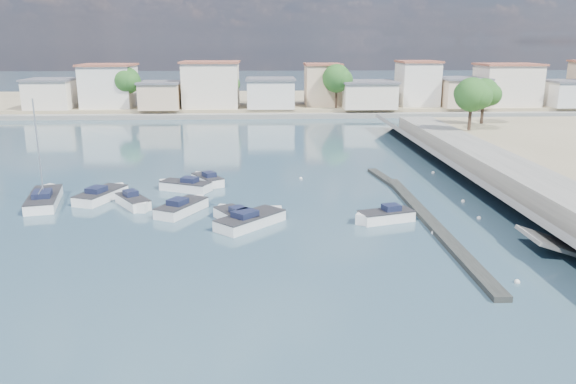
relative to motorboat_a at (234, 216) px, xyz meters
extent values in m
plane|color=#294353|center=(7.70, 28.50, -0.38)|extent=(400.00, 400.00, 0.00)
cube|color=slate|center=(26.20, 1.50, 0.52)|extent=(5.00, 90.00, 1.80)
cube|color=slate|center=(21.85, 1.50, 0.52)|extent=(4.17, 90.00, 2.86)
cube|color=slate|center=(21.70, -7.50, 0.02)|extent=(5.31, 3.50, 1.94)
cube|color=black|center=(14.70, -1.50, -0.20)|extent=(1.00, 26.00, 0.35)
cube|color=black|center=(14.20, 12.50, -0.23)|extent=(2.00, 8.05, 0.30)
cube|color=gray|center=(7.70, 80.50, 0.32)|extent=(160.00, 40.00, 1.40)
cube|color=slate|center=(7.70, 59.50, 0.02)|extent=(160.00, 2.50, 0.80)
cube|color=beige|center=(-36.30, 64.50, 3.52)|extent=(8.00, 8.00, 5.00)
cube|color=#595960|center=(-36.30, 64.50, 6.20)|extent=(8.48, 8.48, 0.35)
cube|color=silver|center=(-26.30, 66.50, 4.77)|extent=(9.00, 9.00, 7.50)
cube|color=#99513D|center=(-26.30, 66.50, 8.70)|extent=(9.54, 9.54, 0.35)
cube|color=beige|center=(-16.30, 63.50, 3.27)|extent=(7.00, 8.00, 4.50)
cube|color=#595960|center=(-16.30, 63.50, 5.70)|extent=(7.42, 8.48, 0.35)
cube|color=beige|center=(-7.30, 65.50, 5.02)|extent=(10.00, 9.00, 8.00)
cube|color=#99513D|center=(-7.30, 65.50, 9.20)|extent=(10.60, 9.54, 0.35)
cube|color=silver|center=(3.70, 64.50, 3.52)|extent=(8.50, 8.50, 5.00)
cube|color=#595960|center=(3.70, 64.50, 6.20)|extent=(9.01, 9.01, 0.35)
cube|color=beige|center=(13.70, 67.50, 4.77)|extent=(6.50, 7.50, 7.50)
cube|color=#99513D|center=(13.70, 67.50, 8.70)|extent=(6.89, 7.95, 0.35)
cube|color=beige|center=(21.70, 63.50, 3.27)|extent=(9.50, 9.00, 4.50)
cube|color=#595960|center=(21.70, 63.50, 5.70)|extent=(10.07, 9.54, 0.35)
cube|color=silver|center=(31.70, 66.50, 5.02)|extent=(7.00, 8.00, 8.00)
cube|color=#99513D|center=(31.70, 66.50, 9.20)|extent=(7.42, 8.48, 0.35)
cube|color=beige|center=(39.70, 64.50, 3.52)|extent=(8.00, 9.00, 5.00)
cube|color=#595960|center=(39.70, 64.50, 6.20)|extent=(8.48, 9.54, 0.35)
cube|color=beige|center=(48.70, 65.50, 4.77)|extent=(10.50, 8.50, 7.50)
cube|color=#99513D|center=(48.70, 65.50, 8.70)|extent=(11.13, 9.01, 0.35)
cube|color=silver|center=(59.70, 63.50, 3.27)|extent=(7.50, 7.50, 4.50)
cube|color=#595960|center=(59.70, 63.50, 5.70)|extent=(7.95, 7.95, 0.35)
cylinder|color=#38281E|center=(-22.30, 63.50, 2.71)|extent=(0.44, 0.44, 3.38)
sphere|color=#20521B|center=(-22.30, 63.50, 6.05)|extent=(4.80, 4.80, 4.80)
sphere|color=#20521B|center=(-21.40, 62.90, 5.82)|extent=(3.60, 3.60, 3.60)
sphere|color=#20521B|center=(-23.05, 63.95, 6.20)|extent=(3.30, 3.30, 3.30)
cylinder|color=#38281E|center=(-4.30, 66.50, 2.48)|extent=(0.44, 0.44, 2.93)
sphere|color=#20521B|center=(-4.30, 66.50, 5.38)|extent=(4.16, 4.16, 4.16)
sphere|color=#20521B|center=(-3.52, 65.98, 5.18)|extent=(3.12, 3.12, 3.12)
sphere|color=#20521B|center=(-4.95, 66.89, 5.51)|extent=(2.86, 2.86, 2.86)
cylinder|color=#38281E|center=(15.70, 62.50, 2.82)|extent=(0.44, 0.44, 3.60)
sphere|color=#20521B|center=(15.70, 62.50, 6.38)|extent=(5.12, 5.12, 5.12)
sphere|color=#20521B|center=(16.66, 61.86, 6.14)|extent=(3.84, 3.84, 3.84)
sphere|color=#20521B|center=(14.90, 62.98, 6.54)|extent=(3.52, 3.52, 3.52)
cylinder|color=#38281E|center=(31.70, 65.50, 2.60)|extent=(0.44, 0.44, 3.15)
sphere|color=#20521B|center=(31.70, 65.50, 5.71)|extent=(4.48, 4.48, 4.48)
sphere|color=#20521B|center=(32.54, 64.94, 5.50)|extent=(3.36, 3.36, 3.36)
sphere|color=#20521B|center=(31.00, 65.92, 5.85)|extent=(3.08, 3.08, 3.08)
cylinder|color=#38281E|center=(47.70, 64.50, 2.37)|extent=(0.44, 0.44, 2.70)
sphere|color=#20521B|center=(47.70, 64.50, 5.04)|extent=(3.84, 3.84, 3.84)
sphere|color=#20521B|center=(48.42, 64.02, 4.86)|extent=(2.88, 2.88, 2.88)
sphere|color=#20521B|center=(47.10, 64.86, 5.16)|extent=(2.64, 2.64, 2.64)
cylinder|color=#38281E|center=(29.70, 32.50, 3.00)|extent=(0.44, 0.44, 3.15)
sphere|color=#20521B|center=(29.70, 32.50, 6.11)|extent=(4.48, 4.48, 4.48)
sphere|color=#20521B|center=(30.54, 31.94, 5.90)|extent=(3.36, 3.36, 3.36)
sphere|color=#20521B|center=(29.00, 32.92, 6.25)|extent=(3.08, 3.08, 3.08)
cylinder|color=#38281E|center=(33.70, 38.50, 2.88)|extent=(0.44, 0.44, 2.93)
sphere|color=#20521B|center=(33.70, 38.50, 5.78)|extent=(4.16, 4.16, 4.16)
sphere|color=#20521B|center=(34.48, 37.98, 5.58)|extent=(3.12, 3.12, 3.12)
sphere|color=#20521B|center=(33.05, 38.89, 5.91)|extent=(2.86, 2.86, 2.86)
cube|color=white|center=(0.12, -0.20, -0.08)|extent=(3.65, 4.54, 1.00)
cube|color=white|center=(-0.83, 1.38, -0.08)|extent=(1.44, 1.44, 1.00)
cube|color=#262628|center=(0.12, -0.20, 0.42)|extent=(3.68, 4.56, 0.08)
cube|color=#181D38|center=(0.34, -0.57, 0.66)|extent=(1.56, 1.64, 0.48)
cube|color=white|center=(-4.31, 2.36, -0.08)|extent=(3.95, 5.15, 1.00)
cube|color=white|center=(-3.36, 4.18, -0.08)|extent=(1.72, 1.72, 1.00)
cube|color=#262628|center=(-4.31, 2.36, 0.42)|extent=(3.98, 5.17, 0.08)
cube|color=#181D38|center=(-4.54, 1.94, 0.66)|extent=(1.73, 1.83, 0.48)
cube|color=white|center=(-4.91, 9.37, -0.08)|extent=(4.93, 3.50, 1.00)
cube|color=white|center=(-6.72, 10.19, -0.08)|extent=(1.60, 1.60, 1.00)
cube|color=#262628|center=(-4.91, 9.37, 0.42)|extent=(4.94, 3.53, 0.08)
cube|color=#181D38|center=(-4.49, 9.18, 0.66)|extent=(1.71, 1.56, 0.48)
cube|color=white|center=(11.51, -0.51, -0.08)|extent=(4.45, 2.84, 1.00)
cube|color=white|center=(9.83, -1.04, -0.08)|extent=(1.61, 1.61, 1.00)
cube|color=#262628|center=(11.51, -0.51, 0.42)|extent=(4.46, 2.88, 0.08)
cube|color=#181D38|center=(11.91, -0.39, 0.66)|extent=(1.49, 1.37, 0.48)
cube|color=white|center=(-11.79, 6.47, -0.08)|extent=(3.76, 5.56, 1.00)
cube|color=white|center=(-10.99, 8.54, -0.08)|extent=(1.91, 1.91, 1.00)
cube|color=#262628|center=(-11.79, 6.47, 0.42)|extent=(3.80, 5.57, 0.08)
cube|color=#181D38|center=(-11.98, 5.99, 0.66)|extent=(1.74, 1.90, 0.48)
cube|color=white|center=(-3.12, 11.62, -0.08)|extent=(3.43, 4.26, 1.00)
cube|color=white|center=(-4.00, 13.09, -0.08)|extent=(1.37, 1.37, 1.00)
cube|color=#262628|center=(-3.12, 11.62, 0.42)|extent=(3.46, 4.28, 0.08)
cube|color=#181D38|center=(-2.92, 11.28, 0.66)|extent=(1.47, 1.54, 0.48)
cube|color=white|center=(-8.60, 4.40, -0.08)|extent=(3.56, 4.28, 1.00)
cube|color=white|center=(-7.62, 2.92, -0.08)|extent=(1.29, 1.29, 1.00)
cube|color=#262628|center=(-8.60, 4.40, 0.42)|extent=(3.58, 4.29, 0.08)
cube|color=#181D38|center=(-8.83, 4.74, 0.66)|extent=(1.48, 1.56, 0.48)
cube|color=white|center=(1.23, -1.12, -0.08)|extent=(5.38, 5.50, 1.00)
cube|color=white|center=(2.87, 0.60, -0.08)|extent=(1.57, 1.57, 1.00)
cube|color=#262628|center=(1.23, -1.12, 0.42)|extent=(5.41, 5.53, 0.08)
cube|color=#181D38|center=(0.85, -1.52, 0.66)|extent=(2.12, 2.13, 0.48)
cube|color=white|center=(-16.22, 5.44, -0.08)|extent=(3.74, 7.15, 1.00)
cube|color=white|center=(-16.89, 8.37, -0.08)|extent=(2.21, 2.21, 1.00)
cube|color=#262628|center=(-16.22, 5.44, 0.42)|extent=(3.78, 7.16, 0.08)
cube|color=#181D38|center=(-16.07, 4.78, 0.66)|extent=(1.83, 2.31, 0.48)
cylinder|color=silver|center=(-16.22, 5.44, 4.42)|extent=(0.12, 0.12, 8.00)
cylinder|color=silver|center=(-15.96, 4.27, 1.12)|extent=(0.61, 2.36, 0.08)
sphere|color=silver|center=(14.28, -3.52, -0.33)|extent=(0.34, 0.34, 0.34)
sphere|color=silver|center=(18.82, -0.24, -0.33)|extent=(0.34, 0.34, 0.34)
sphere|color=silver|center=(16.54, -12.05, -0.33)|extent=(0.34, 0.34, 0.34)
sphere|color=silver|center=(19.21, 4.44, -0.33)|extent=(0.34, 0.34, 0.34)
sphere|color=silver|center=(5.94, 13.27, -0.33)|extent=(0.34, 0.34, 0.34)
sphere|color=silver|center=(19.86, 15.25, -0.33)|extent=(0.34, 0.34, 0.34)
camera|label=1|loc=(2.26, -40.77, 12.83)|focal=35.00mm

